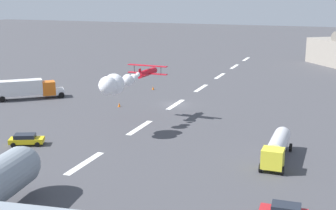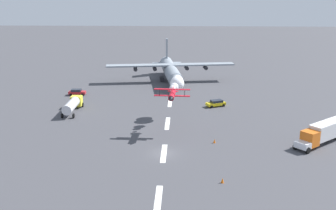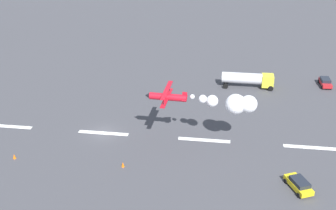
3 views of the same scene
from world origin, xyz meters
name	(u,v)px [view 3 (image 3 of 3)]	position (x,y,z in m)	size (l,w,h in m)	color
ground_plane	(103,133)	(0.00, 0.00, 0.00)	(440.00, 440.00, 0.00)	#424247
runway_stripe_3	(8,126)	(-15.93, 0.00, 0.01)	(8.00, 0.90, 0.01)	white
runway_stripe_4	(103,133)	(0.00, 0.00, 0.01)	(8.00, 0.90, 0.01)	white
runway_stripe_5	(204,140)	(15.93, 0.00, 0.01)	(8.00, 0.90, 0.01)	white
runway_stripe_6	(311,147)	(31.86, 0.00, 0.01)	(8.00, 0.90, 0.01)	white
stunt_biplane_red	(228,103)	(19.22, -1.73, 7.40)	(16.28, 6.74, 2.95)	red
fuel_tanker_truck	(248,79)	(23.00, 21.23, 1.75)	(9.85, 2.76, 2.90)	yellow
followme_car_yellow	(299,184)	(28.74, -10.75, 0.81)	(3.50, 4.80, 1.52)	yellow
airport_staff_sedan	(325,82)	(37.94, 23.96, 0.81)	(2.20, 4.32, 1.52)	#B21E23
traffic_cone_near	(14,156)	(-10.68, -8.89, 0.38)	(0.44, 0.44, 0.75)	orange
traffic_cone_far	(123,164)	(5.20, -8.81, 0.38)	(0.44, 0.44, 0.75)	orange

